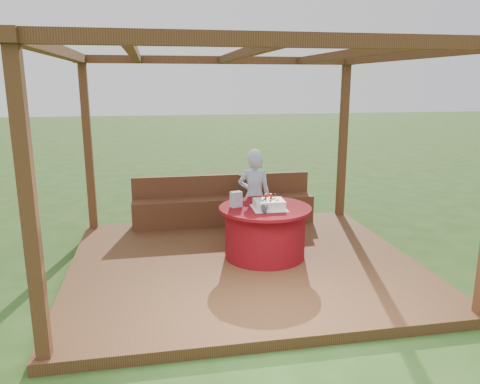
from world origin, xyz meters
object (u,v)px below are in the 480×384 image
bench (224,208)px  table (265,231)px  chair (251,200)px  gift_bag (236,199)px  birthday_cake (269,204)px  elderly_woman (254,194)px  drinking_glass (264,209)px

bench → table: (0.31, -1.62, 0.09)m
chair → gift_bag: gift_bag is taller
birthday_cake → gift_bag: size_ratio=2.19×
bench → birthday_cake: size_ratio=6.60×
bench → elderly_woman: 1.01m
chair → drinking_glass: bearing=-96.0°
bench → chair: 0.57m
elderly_woman → drinking_glass: bearing=-95.3°
chair → drinking_glass: (-0.16, -1.55, 0.27)m
gift_bag → table: bearing=-29.0°
birthday_cake → table: bearing=112.6°
table → gift_bag: gift_bag is taller
table → birthday_cake: size_ratio=2.72×
gift_bag → drinking_glass: size_ratio=2.15×
chair → birthday_cake: bearing=-92.3°
table → gift_bag: (-0.38, 0.08, 0.45)m
gift_bag → drinking_glass: bearing=-66.8°
chair → birthday_cake: size_ratio=1.89×
chair → gift_bag: bearing=-111.3°
elderly_woman → gift_bag: bearing=-120.4°
gift_bag → drinking_glass: 0.47m
elderly_woman → birthday_cake: size_ratio=3.01×
elderly_woman → chair: bearing=82.5°
table → elderly_woman: bearing=88.7°
table → drinking_glass: size_ratio=12.82×
bench → chair: (0.40, -0.35, 0.20)m
table → chair: 1.28m
bench → gift_bag: 1.63m
table → birthday_cake: (0.03, -0.08, 0.40)m
bench → elderly_woman: bearing=-68.9°
table → birthday_cake: 0.41m
gift_bag → drinking_glass: (0.30, -0.36, -0.06)m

